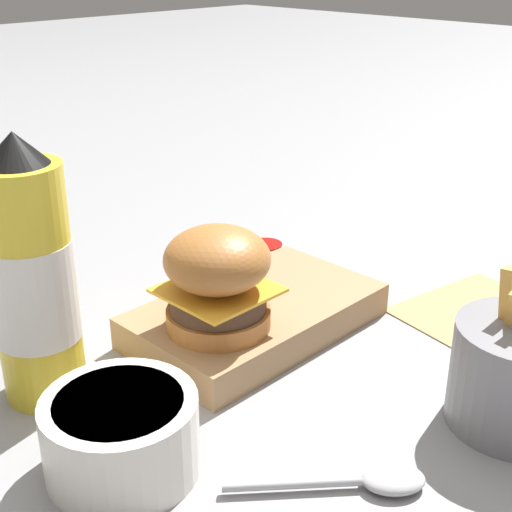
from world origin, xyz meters
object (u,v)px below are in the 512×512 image
burger (218,278)px  spoon (374,480)px  ketchup_bottle (33,281)px  serving_board (256,316)px  side_bowl (121,433)px

burger → spoon: 0.23m
burger → ketchup_bottle: 0.16m
serving_board → ketchup_bottle: bearing=-15.1°
serving_board → ketchup_bottle: 0.24m
ketchup_bottle → burger: bearing=155.0°
serving_board → spoon: bearing=65.0°
burger → side_bowl: (0.16, 0.07, -0.05)m
serving_board → burger: bearing=10.8°
ketchup_bottle → spoon: size_ratio=1.88×
burger → ketchup_bottle: size_ratio=0.42×
ketchup_bottle → serving_board: bearing=164.9°
serving_board → side_bowl: (0.22, 0.08, 0.02)m
ketchup_bottle → spoon: bearing=110.3°
ketchup_bottle → spoon: ketchup_bottle is taller
serving_board → spoon: serving_board is taller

